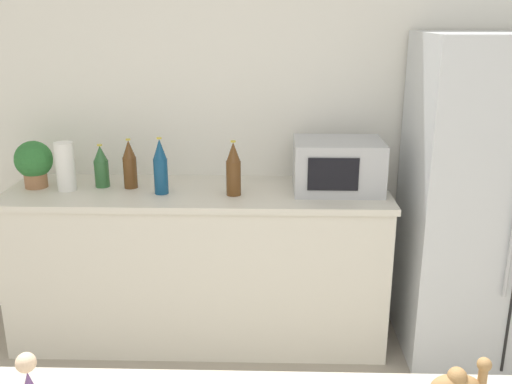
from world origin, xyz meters
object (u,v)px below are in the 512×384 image
Objects in this scene: refrigerator at (497,200)px; back_bottle_1 at (233,169)px; potted_plant at (34,162)px; microwave at (338,165)px; back_bottle_2 at (160,167)px; back_bottle_0 at (101,167)px; paper_towel_roll at (65,166)px; back_bottle_3 at (130,165)px.

refrigerator is 1.44m from back_bottle_1.
potted_plant is 1.13m from back_bottle_1.
microwave is 0.96m from back_bottle_2.
refrigerator is 5.65× the size of back_bottle_2.
paper_towel_roll is at bearing -157.96° from back_bottle_0.
microwave is at bearing -0.60° from back_bottle_3.
back_bottle_2 is at bearing -179.45° from refrigerator.
back_bottle_0 is (-2.18, 0.10, 0.14)m from refrigerator.
potted_plant is 0.73m from back_bottle_2.
back_bottle_3 is (0.17, -0.02, 0.02)m from back_bottle_0.
back_bottle_2 is (0.73, -0.10, 0.00)m from potted_plant.
refrigerator is at bearing 0.55° from back_bottle_2.
back_bottle_3 is (-0.19, 0.10, -0.01)m from back_bottle_2.
paper_towel_roll is 0.96× the size of back_bottle_3.
back_bottle_1 is (0.93, -0.06, 0.01)m from paper_towel_roll.
back_bottle_2 reaches higher than back_bottle_3.
paper_towel_roll is (-2.35, 0.03, 0.16)m from refrigerator.
back_bottle_3 is at bearing 0.56° from potted_plant.
microwave is at bearing 1.63° from paper_towel_roll.
microwave is (1.49, 0.04, 0.01)m from paper_towel_roll.
refrigerator is 6.25× the size of back_bottle_3.
back_bottle_0 is 0.38m from back_bottle_2.
microwave is (-0.86, 0.07, 0.17)m from refrigerator.
potted_plant reaches higher than back_bottle_0.
back_bottle_2 is at bearing -18.27° from back_bottle_0.
back_bottle_2 is 0.22m from back_bottle_3.
refrigerator is 5.86× the size of back_bottle_1.
back_bottle_3 is (-1.15, 0.01, -0.01)m from microwave.
back_bottle_0 is (0.37, 0.02, -0.03)m from potted_plant.
back_bottle_1 is at bearing -10.08° from back_bottle_0.
microwave is at bearing -0.23° from potted_plant.
refrigerator is at bearing -4.75° from microwave.
back_bottle_0 is at bearing 161.73° from back_bottle_2.
refrigerator is at bearing -0.71° from paper_towel_roll.
back_bottle_1 is at bearing -11.25° from back_bottle_3.
back_bottle_2 reaches higher than back_bottle_0.
microwave is 1.15m from back_bottle_3.
back_bottle_1 is at bearing -2.26° from back_bottle_2.
microwave is 1.32m from back_bottle_0.
paper_towel_roll is at bearing 179.29° from refrigerator.
back_bottle_1 reaches higher than potted_plant.
back_bottle_2 reaches higher than back_bottle_1.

